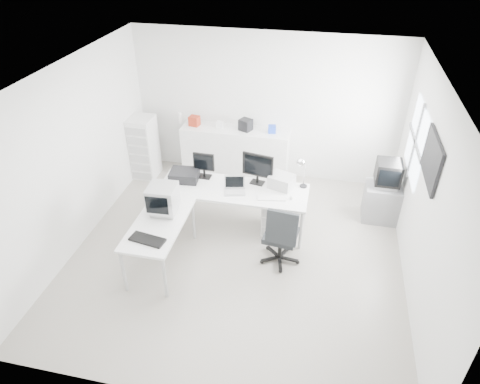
% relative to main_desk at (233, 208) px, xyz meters
% --- Properties ---
extents(floor, '(5.00, 5.00, 0.01)m').
position_rel_main_desk_xyz_m(floor, '(0.21, -0.64, -0.38)').
color(floor, beige).
rests_on(floor, ground).
extents(ceiling, '(5.00, 5.00, 0.01)m').
position_rel_main_desk_xyz_m(ceiling, '(0.21, -0.64, 2.42)').
color(ceiling, white).
rests_on(ceiling, back_wall).
extents(back_wall, '(5.00, 0.02, 2.80)m').
position_rel_main_desk_xyz_m(back_wall, '(0.21, 1.86, 1.02)').
color(back_wall, silver).
rests_on(back_wall, floor).
extents(left_wall, '(0.02, 5.00, 2.80)m').
position_rel_main_desk_xyz_m(left_wall, '(-2.29, -0.64, 1.02)').
color(left_wall, silver).
rests_on(left_wall, floor).
extents(right_wall, '(0.02, 5.00, 2.80)m').
position_rel_main_desk_xyz_m(right_wall, '(2.71, -0.64, 1.02)').
color(right_wall, silver).
rests_on(right_wall, floor).
extents(window, '(0.02, 1.20, 1.10)m').
position_rel_main_desk_xyz_m(window, '(2.69, 0.56, 1.23)').
color(window, white).
rests_on(window, right_wall).
extents(wall_picture, '(0.04, 0.90, 0.60)m').
position_rel_main_desk_xyz_m(wall_picture, '(2.68, -0.54, 1.52)').
color(wall_picture, black).
rests_on(wall_picture, right_wall).
extents(main_desk, '(2.40, 0.80, 0.75)m').
position_rel_main_desk_xyz_m(main_desk, '(0.00, 0.00, 0.00)').
color(main_desk, silver).
rests_on(main_desk, floor).
extents(side_desk, '(0.70, 1.40, 0.75)m').
position_rel_main_desk_xyz_m(side_desk, '(-0.85, -1.10, 0.00)').
color(side_desk, silver).
rests_on(side_desk, floor).
extents(drawer_pedestal, '(0.40, 0.50, 0.60)m').
position_rel_main_desk_xyz_m(drawer_pedestal, '(0.70, 0.05, -0.08)').
color(drawer_pedestal, silver).
rests_on(drawer_pedestal, floor).
extents(inkjet_printer, '(0.50, 0.40, 0.16)m').
position_rel_main_desk_xyz_m(inkjet_printer, '(-0.85, 0.10, 0.46)').
color(inkjet_printer, black).
rests_on(inkjet_printer, main_desk).
extents(lcd_monitor_small, '(0.36, 0.21, 0.45)m').
position_rel_main_desk_xyz_m(lcd_monitor_small, '(-0.55, 0.25, 0.60)').
color(lcd_monitor_small, black).
rests_on(lcd_monitor_small, main_desk).
extents(lcd_monitor_large, '(0.54, 0.30, 0.54)m').
position_rel_main_desk_xyz_m(lcd_monitor_large, '(0.35, 0.25, 0.64)').
color(lcd_monitor_large, black).
rests_on(lcd_monitor_large, main_desk).
extents(laptop, '(0.36, 0.37, 0.20)m').
position_rel_main_desk_xyz_m(laptop, '(0.05, -0.10, 0.48)').
color(laptop, '#B7B7BA').
rests_on(laptop, main_desk).
extents(white_keyboard, '(0.45, 0.20, 0.02)m').
position_rel_main_desk_xyz_m(white_keyboard, '(0.65, -0.15, 0.38)').
color(white_keyboard, silver).
rests_on(white_keyboard, main_desk).
extents(white_mouse, '(0.06, 0.06, 0.06)m').
position_rel_main_desk_xyz_m(white_mouse, '(0.95, -0.10, 0.41)').
color(white_mouse, silver).
rests_on(white_mouse, main_desk).
extents(laser_printer, '(0.45, 0.41, 0.21)m').
position_rel_main_desk_xyz_m(laser_printer, '(0.75, 0.22, 0.48)').
color(laser_printer, '#A6A6A6').
rests_on(laser_printer, main_desk).
extents(desk_lamp, '(0.19, 0.19, 0.50)m').
position_rel_main_desk_xyz_m(desk_lamp, '(1.10, 0.30, 0.63)').
color(desk_lamp, silver).
rests_on(desk_lamp, main_desk).
extents(crt_monitor, '(0.43, 0.43, 0.47)m').
position_rel_main_desk_xyz_m(crt_monitor, '(-0.85, -0.85, 0.61)').
color(crt_monitor, '#B7B7BA').
rests_on(crt_monitor, side_desk).
extents(black_keyboard, '(0.52, 0.27, 0.03)m').
position_rel_main_desk_xyz_m(black_keyboard, '(-0.85, -1.50, 0.39)').
color(black_keyboard, black).
rests_on(black_keyboard, side_desk).
extents(office_chair, '(0.68, 0.68, 1.06)m').
position_rel_main_desk_xyz_m(office_chair, '(0.88, -0.68, 0.15)').
color(office_chair, '#25282A').
rests_on(office_chair, floor).
extents(tv_cabinet, '(0.60, 0.49, 0.66)m').
position_rel_main_desk_xyz_m(tv_cabinet, '(2.43, 0.75, -0.05)').
color(tv_cabinet, slate).
rests_on(tv_cabinet, floor).
extents(crt_tv, '(0.50, 0.48, 0.45)m').
position_rel_main_desk_xyz_m(crt_tv, '(2.43, 0.75, 0.51)').
color(crt_tv, black).
rests_on(crt_tv, tv_cabinet).
extents(sideboard, '(2.06, 0.51, 1.03)m').
position_rel_main_desk_xyz_m(sideboard, '(-0.32, 1.60, 0.14)').
color(sideboard, silver).
rests_on(sideboard, floor).
extents(clutter_box_a, '(0.21, 0.20, 0.19)m').
position_rel_main_desk_xyz_m(clutter_box_a, '(-1.12, 1.60, 0.75)').
color(clutter_box_a, '#9D2A16').
rests_on(clutter_box_a, sideboard).
extents(clutter_box_b, '(0.14, 0.12, 0.12)m').
position_rel_main_desk_xyz_m(clutter_box_b, '(-0.62, 1.60, 0.72)').
color(clutter_box_b, silver).
rests_on(clutter_box_b, sideboard).
extents(clutter_box_c, '(0.28, 0.26, 0.22)m').
position_rel_main_desk_xyz_m(clutter_box_c, '(-0.12, 1.60, 0.76)').
color(clutter_box_c, black).
rests_on(clutter_box_c, sideboard).
extents(clutter_box_d, '(0.16, 0.15, 0.14)m').
position_rel_main_desk_xyz_m(clutter_box_d, '(0.38, 1.60, 0.72)').
color(clutter_box_d, blue).
rests_on(clutter_box_d, sideboard).
extents(clutter_bottle, '(0.07, 0.07, 0.22)m').
position_rel_main_desk_xyz_m(clutter_bottle, '(-1.42, 1.64, 0.76)').
color(clutter_bottle, silver).
rests_on(clutter_bottle, sideboard).
extents(filing_cabinet, '(0.43, 0.51, 1.24)m').
position_rel_main_desk_xyz_m(filing_cabinet, '(-2.07, 1.27, 0.24)').
color(filing_cabinet, silver).
rests_on(filing_cabinet, floor).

